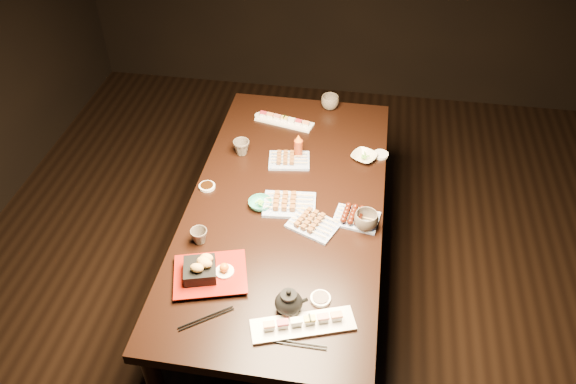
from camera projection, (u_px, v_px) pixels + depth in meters
The scene contains 23 objects.
ground at pixel (287, 338), 2.94m from camera, with size 5.00×5.00×0.00m, color black.
dining_table at pixel (286, 256), 2.87m from camera, with size 0.90×1.80×0.75m, color black.
sushi_platter_near at pixel (303, 322), 2.09m from camera, with size 0.39×0.11×0.05m, color white, non-canonical shape.
sushi_platter_far at pixel (284, 120), 3.10m from camera, with size 0.32×0.09×0.04m, color white, non-canonical shape.
yakitori_plate_center at pixel (289, 201), 2.58m from camera, with size 0.24×0.17×0.06m, color #828EB6, non-canonical shape.
yakitori_plate_right at pixel (313, 222), 2.49m from camera, with size 0.21×0.15×0.05m, color #828EB6, non-canonical shape.
yakitori_plate_left at pixel (289, 158), 2.83m from camera, with size 0.20×0.15×0.05m, color #828EB6, non-canonical shape.
tsukune_plate at pixel (357, 216), 2.52m from camera, with size 0.20×0.14×0.05m, color #828EB6, non-canonical shape.
edamame_bowl_green at pixel (260, 204), 2.59m from camera, with size 0.11×0.11×0.03m, color teal.
edamame_bowl_cream at pixel (364, 157), 2.86m from camera, with size 0.12×0.12×0.03m, color beige.
tempura_tray at pixel (210, 269), 2.25m from camera, with size 0.29×0.23×0.11m, color black, non-canonical shape.
teacup_near_left at pixel (199, 236), 2.41m from camera, with size 0.07×0.07×0.07m, color #4F453C.
teacup_mid_right at pixel (366, 221), 2.47m from camera, with size 0.11×0.11×0.08m, color #4F453C.
teacup_far_left at pixel (241, 147), 2.87m from camera, with size 0.08×0.08×0.08m, color #4F453C.
teacup_far_right at pixel (330, 102), 3.19m from camera, with size 0.10×0.10×0.08m, color #4F453C.
teapot at pixel (289, 300), 2.13m from camera, with size 0.13×0.13×0.11m, color black, non-canonical shape.
condiment_bottle at pixel (298, 146), 2.84m from camera, with size 0.04×0.04×0.14m, color maroon.
sauce_dish_west at pixel (207, 186), 2.70m from camera, with size 0.08×0.08×0.01m, color white.
sauce_dish_east at pixel (381, 155), 2.88m from camera, with size 0.08×0.08×0.01m, color white.
sauce_dish_se at pixel (320, 299), 2.19m from camera, with size 0.08×0.08×0.01m, color white.
sauce_dish_nw at pixel (261, 116), 3.15m from camera, with size 0.07×0.07×0.01m, color white.
chopsticks_near at pixel (206, 318), 2.13m from camera, with size 0.22×0.02×0.01m, color black, non-canonical shape.
chopsticks_se at pixel (297, 344), 2.04m from camera, with size 0.22×0.02×0.01m, color black, non-canonical shape.
Camera 1 is at (0.28, -1.67, 2.53)m, focal length 35.00 mm.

